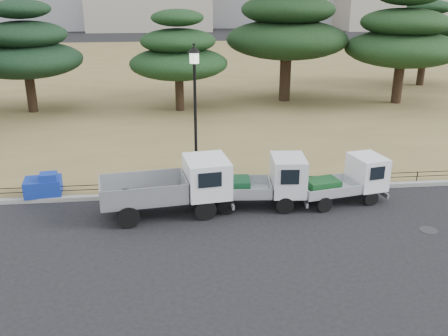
{
  "coord_description": "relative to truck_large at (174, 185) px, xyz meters",
  "views": [
    {
      "loc": [
        -1.88,
        -15.23,
        7.64
      ],
      "look_at": [
        0.0,
        2.0,
        1.3
      ],
      "focal_mm": 40.0,
      "sensor_mm": 36.0,
      "label": 1
    }
  ],
  "objects": [
    {
      "name": "truck_large",
      "position": [
        0.0,
        0.0,
        0.0
      ],
      "size": [
        4.65,
        2.29,
        1.95
      ],
      "rotation": [
        0.0,
        0.0,
        0.13
      ],
      "color": "black",
      "rests_on": "ground"
    },
    {
      "name": "street_lamp",
      "position": [
        0.91,
        1.82,
        2.78
      ],
      "size": [
        0.49,
        0.49,
        5.49
      ],
      "color": "black",
      "rests_on": "lawn"
    },
    {
      "name": "pine_east_near",
      "position": [
        15.29,
        15.72,
        3.43
      ],
      "size": [
        7.49,
        7.49,
        7.56
      ],
      "color": "black",
      "rests_on": "lawn"
    },
    {
      "name": "curb",
      "position": [
        1.88,
        1.52,
        -1.0
      ],
      "size": [
        120.0,
        0.25,
        0.16
      ],
      "primitive_type": "cube",
      "color": "gray",
      "rests_on": "ground"
    },
    {
      "name": "truck_kei_front",
      "position": [
        3.27,
        0.27,
        -0.15
      ],
      "size": [
        3.66,
        1.79,
        1.88
      ],
      "rotation": [
        0.0,
        0.0,
        -0.08
      ],
      "color": "black",
      "rests_on": "ground"
    },
    {
      "name": "pine_east_far",
      "position": [
        19.99,
        21.72,
        2.84
      ],
      "size": [
        6.5,
        6.5,
        6.53
      ],
      "color": "black",
      "rests_on": "lawn"
    },
    {
      "name": "manhole",
      "position": [
        8.38,
        -2.28,
        -1.08
      ],
      "size": [
        0.6,
        0.6,
        0.01
      ],
      "primitive_type": "cylinder",
      "color": "#2D2D30",
      "rests_on": "ground"
    },
    {
      "name": "pine_west_near",
      "position": [
        -8.67,
        15.78,
        2.98
      ],
      "size": [
        6.78,
        6.78,
        6.78
      ],
      "color": "black",
      "rests_on": "lawn"
    },
    {
      "name": "ground",
      "position": [
        1.88,
        -1.08,
        -1.08
      ],
      "size": [
        220.0,
        220.0,
        0.0
      ],
      "primitive_type": "plane",
      "color": "black"
    },
    {
      "name": "pine_center_right",
      "position": [
        7.88,
        17.26,
        4.06
      ],
      "size": [
        8.13,
        8.13,
        8.62
      ],
      "color": "black",
      "rests_on": "lawn"
    },
    {
      "name": "pipe_fence",
      "position": [
        1.88,
        1.67,
        -0.64
      ],
      "size": [
        38.0,
        0.04,
        0.4
      ],
      "color": "black",
      "rests_on": "lawn"
    },
    {
      "name": "pine_center_left",
      "position": [
        0.59,
        15.08,
        2.65
      ],
      "size": [
        6.11,
        6.11,
        6.21
      ],
      "color": "black",
      "rests_on": "lawn"
    },
    {
      "name": "truck_kei_rear",
      "position": [
        6.46,
        0.36,
        -0.23
      ],
      "size": [
        3.45,
        1.98,
        1.7
      ],
      "rotation": [
        0.0,
        0.0,
        0.2
      ],
      "color": "black",
      "rests_on": "ground"
    },
    {
      "name": "tarp_pile",
      "position": [
        -4.91,
        1.89,
        -0.58
      ],
      "size": [
        1.44,
        1.13,
        0.89
      ],
      "rotation": [
        0.0,
        0.0,
        0.11
      ],
      "color": "#1533A6",
      "rests_on": "lawn"
    },
    {
      "name": "lawn",
      "position": [
        1.88,
        29.52,
        -1.01
      ],
      "size": [
        120.0,
        56.0,
        0.15
      ],
      "primitive_type": "cube",
      "color": "olive",
      "rests_on": "ground"
    }
  ]
}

